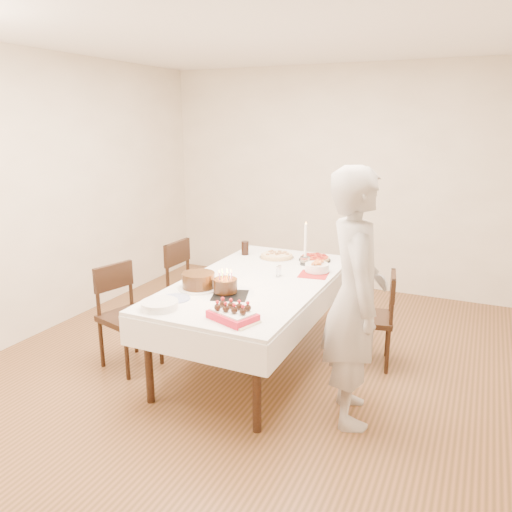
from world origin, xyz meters
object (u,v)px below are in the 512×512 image
at_px(cola_glass, 245,248).
at_px(strawberry_box, 233,314).
at_px(pizza_pepperoni, 315,258).
at_px(chair_left_dessert, 130,317).
at_px(chair_right_savory, 369,318).
at_px(pizza_white, 277,256).
at_px(pasta_bowl, 317,267).
at_px(chair_left_savory, 195,288).
at_px(dining_table, 256,321).
at_px(person, 355,298).
at_px(layer_cake, 199,281).
at_px(birthday_cake, 225,281).
at_px(taper_candle, 305,243).

xyz_separation_m(cola_glass, strawberry_box, (0.67, -1.56, -0.03)).
xyz_separation_m(pizza_pepperoni, strawberry_box, (-0.04, -1.64, 0.02)).
xyz_separation_m(chair_left_dessert, pizza_pepperoni, (1.20, 1.30, 0.33)).
bearing_deg(chair_right_savory, cola_glass, 155.98).
bearing_deg(pizza_white, strawberry_box, -78.21).
xyz_separation_m(chair_left_dessert, pasta_bowl, (1.34, 0.95, 0.35)).
xyz_separation_m(pizza_pepperoni, pasta_bowl, (0.13, -0.35, 0.02)).
xyz_separation_m(chair_left_savory, pasta_bowl, (1.22, 0.10, 0.33)).
distance_m(pizza_white, cola_glass, 0.34).
distance_m(dining_table, person, 1.19).
xyz_separation_m(dining_table, strawberry_box, (0.22, -0.86, 0.41)).
bearing_deg(dining_table, chair_left_dessert, -150.91).
height_order(person, layer_cake, person).
xyz_separation_m(chair_right_savory, pizza_white, (-1.00, 0.33, 0.36)).
relative_size(dining_table, strawberry_box, 6.73).
height_order(pizza_pepperoni, birthday_cake, birthday_cake).
distance_m(chair_left_savory, birthday_cake, 1.12).
distance_m(pizza_pepperoni, pasta_bowl, 0.38).
distance_m(pasta_bowl, layer_cake, 1.10).
bearing_deg(dining_table, chair_left_savory, 157.96).
distance_m(pizza_pepperoni, taper_candle, 0.26).
distance_m(cola_glass, layer_cake, 1.10).
distance_m(chair_left_dessert, pizza_white, 1.52).
bearing_deg(pizza_white, pasta_bowl, -28.95).
bearing_deg(pasta_bowl, chair_left_savory, -175.31).
bearing_deg(chair_left_dessert, cola_glass, -97.48).
bearing_deg(strawberry_box, layer_cake, 139.72).
distance_m(chair_left_savory, pasta_bowl, 1.27).
distance_m(chair_left_dessert, person, 1.95).
height_order(taper_candle, strawberry_box, taper_candle).
bearing_deg(chair_left_savory, taper_candle, -163.42).
height_order(chair_right_savory, person, person).
distance_m(chair_right_savory, chair_left_savory, 1.72).
xyz_separation_m(taper_candle, layer_cake, (-0.55, -1.00, -0.14)).
relative_size(chair_left_dessert, pasta_bowl, 4.15).
height_order(chair_right_savory, pizza_white, chair_right_savory).
bearing_deg(pizza_pepperoni, chair_left_dessert, -132.67).
height_order(chair_right_savory, chair_left_savory, chair_left_savory).
relative_size(chair_left_dessert, birthday_cake, 4.78).
height_order(pizza_pepperoni, taper_candle, taper_candle).
relative_size(person, pizza_pepperoni, 5.87).
height_order(chair_right_savory, birthday_cake, birthday_cake).
xyz_separation_m(dining_table, pizza_pepperoni, (0.26, 0.78, 0.40)).
bearing_deg(birthday_cake, strawberry_box, -56.76).
relative_size(dining_table, chair_right_savory, 2.57).
distance_m(pizza_pepperoni, cola_glass, 0.71).
bearing_deg(strawberry_box, birthday_cake, 123.24).
xyz_separation_m(chair_right_savory, birthday_cake, (-0.97, -0.78, 0.43)).
bearing_deg(pasta_bowl, taper_candle, 134.94).
bearing_deg(pizza_white, chair_right_savory, -18.31).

